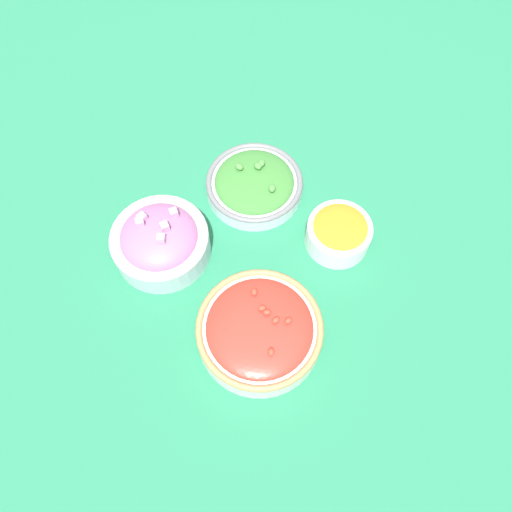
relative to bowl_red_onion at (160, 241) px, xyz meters
name	(u,v)px	position (x,y,z in m)	size (l,w,h in m)	color
ground_plane	(256,263)	(-0.15, -0.09, -0.04)	(3.00, 3.00, 0.00)	#23704C
bowl_red_onion	(160,241)	(0.00, 0.00, 0.00)	(0.18, 0.18, 0.09)	#B2C1CC
bowl_broccoli	(254,184)	(-0.04, -0.22, -0.02)	(0.19, 0.19, 0.06)	silver
bowl_carrots	(339,232)	(-0.24, -0.23, 0.00)	(0.12, 0.12, 0.06)	white
bowl_cherry_tomatoes	(260,330)	(-0.25, 0.01, -0.01)	(0.22, 0.22, 0.07)	silver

